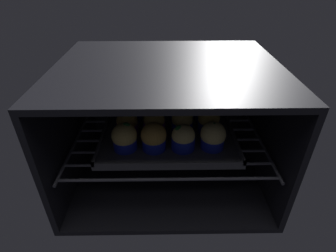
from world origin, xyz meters
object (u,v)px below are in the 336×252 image
(muffin_row2_col0, at_px, (131,110))
(muffin_row2_col2, at_px, (180,110))
(muffin_row2_col3, at_px, (204,108))
(muffin_row0_col2, at_px, (183,138))
(muffin_row0_col1, at_px, (154,137))
(muffin_row1_col1, at_px, (154,122))
(muffin_row2_col1, at_px, (154,110))
(muffin_row0_col0, at_px, (125,137))
(muffin_row1_col0, at_px, (127,123))
(muffin_row1_col2, at_px, (182,121))
(muffin_row1_col3, at_px, (209,121))
(baking_tray, at_px, (168,133))
(muffin_row0_col3, at_px, (213,136))

(muffin_row2_col0, xyz_separation_m, muffin_row2_col2, (0.15, 0.00, -0.00))
(muffin_row2_col3, bearing_deg, muffin_row0_col2, -115.78)
(muffin_row0_col1, xyz_separation_m, muffin_row2_col3, (0.15, 0.16, 0.00))
(muffin_row1_col1, distance_m, muffin_row2_col1, 0.07)
(muffin_row2_col0, height_order, muffin_row2_col1, muffin_row2_col0)
(muffin_row0_col2, relative_size, muffin_row1_col1, 0.95)
(muffin_row2_col0, bearing_deg, muffin_row0_col0, -91.00)
(muffin_row1_col0, height_order, muffin_row2_col0, muffin_row1_col0)
(muffin_row1_col2, distance_m, muffin_row1_col3, 0.08)
(muffin_row0_col1, height_order, muffin_row2_col0, muffin_row0_col1)
(baking_tray, distance_m, muffin_row2_col2, 0.09)
(muffin_row1_col3, bearing_deg, muffin_row0_col0, -161.38)
(muffin_row0_col3, relative_size, muffin_row1_col1, 1.01)
(muffin_row0_col2, distance_m, muffin_row1_col2, 0.08)
(muffin_row0_col1, xyz_separation_m, muffin_row0_col2, (0.08, 0.00, -0.00))
(muffin_row2_col3, bearing_deg, muffin_row2_col1, -178.73)
(muffin_row0_col2, xyz_separation_m, muffin_row2_col2, (-0.00, 0.15, -0.00))
(muffin_row0_col2, bearing_deg, muffin_row0_col1, -179.99)
(muffin_row0_col0, xyz_separation_m, muffin_row0_col2, (0.15, -0.00, -0.00))
(muffin_row1_col1, relative_size, muffin_row2_col3, 0.94)
(muffin_row1_col3, distance_m, muffin_row2_col0, 0.24)
(baking_tray, relative_size, muffin_row2_col2, 5.09)
(muffin_row0_col2, bearing_deg, muffin_row1_col1, 134.20)
(muffin_row1_col2, bearing_deg, muffin_row2_col1, 138.81)
(muffin_row1_col0, bearing_deg, muffin_row0_col0, -88.95)
(muffin_row0_col2, relative_size, muffin_row1_col0, 0.92)
(muffin_row0_col1, height_order, muffin_row2_col2, muffin_row0_col1)
(muffin_row2_col1, xyz_separation_m, muffin_row2_col2, (0.08, -0.00, -0.00))
(muffin_row1_col2, distance_m, muffin_row2_col0, 0.17)
(muffin_row0_col1, bearing_deg, muffin_row1_col0, 136.36)
(muffin_row1_col3, bearing_deg, muffin_row2_col0, 162.81)
(muffin_row1_col3, relative_size, muffin_row2_col3, 1.04)
(baking_tray, xyz_separation_m, muffin_row0_col2, (0.04, -0.08, 0.04))
(muffin_row0_col3, xyz_separation_m, muffin_row2_col3, (-0.00, 0.15, 0.00))
(baking_tray, bearing_deg, muffin_row1_col1, 176.20)
(muffin_row0_col2, height_order, muffin_row0_col3, muffin_row0_col3)
(muffin_row1_col3, bearing_deg, baking_tray, -179.00)
(baking_tray, xyz_separation_m, muffin_row1_col3, (0.12, 0.00, 0.04))
(muffin_row0_col0, bearing_deg, muffin_row2_col2, 44.38)
(muffin_row0_col1, xyz_separation_m, muffin_row1_col0, (-0.08, 0.07, -0.00))
(baking_tray, distance_m, muffin_row2_col1, 0.10)
(muffin_row2_col0, xyz_separation_m, muffin_row2_col1, (0.07, 0.00, -0.00))
(muffin_row2_col3, bearing_deg, muffin_row0_col3, -88.80)
(muffin_row0_col0, xyz_separation_m, muffin_row1_col0, (-0.00, 0.07, -0.00))
(muffin_row0_col0, distance_m, muffin_row0_col1, 0.08)
(muffin_row0_col1, xyz_separation_m, muffin_row0_col3, (0.16, 0.00, -0.00))
(muffin_row0_col3, xyz_separation_m, muffin_row1_col3, (-0.00, 0.08, 0.00))
(muffin_row0_col3, height_order, muffin_row2_col2, same)
(muffin_row0_col2, relative_size, muffin_row0_col3, 0.95)
(muffin_row2_col0, bearing_deg, muffin_row1_col2, -24.40)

